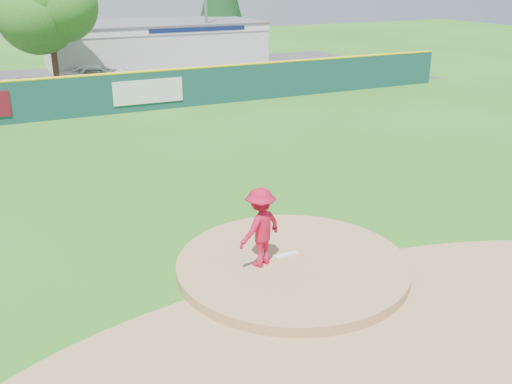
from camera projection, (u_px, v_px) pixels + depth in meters
name	position (u px, v px, depth m)	size (l,w,h in m)	color
ground	(292.00, 270.00, 13.58)	(120.00, 120.00, 0.00)	#286B19
pitchers_mound	(292.00, 270.00, 13.58)	(5.50, 5.50, 0.50)	#9E774C
pitching_rubber	(286.00, 255.00, 13.74)	(0.60, 0.15, 0.04)	white
infield_dirt_arc	(367.00, 337.00, 11.05)	(15.40, 15.40, 0.01)	#9E774C
parking_lot	(87.00, 84.00, 36.31)	(44.00, 16.00, 0.02)	#38383A
pitcher	(260.00, 227.00, 13.00)	(1.22, 0.70, 1.89)	#AD0E2E
van	(98.00, 76.00, 35.21)	(2.21, 4.80, 1.33)	white
pool_building_grp	(155.00, 45.00, 42.34)	(15.20, 8.20, 3.31)	silver
fence_banners	(63.00, 99.00, 27.26)	(11.93, 0.04, 1.20)	maroon
outfield_fence	(117.00, 92.00, 28.35)	(40.00, 0.14, 2.07)	#123B39
deciduous_tree	(49.00, 12.00, 32.19)	(5.60, 5.60, 7.36)	#382314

